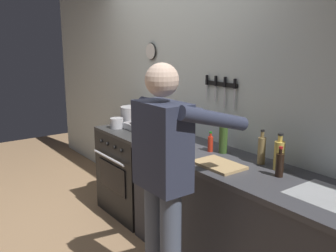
{
  "coord_description": "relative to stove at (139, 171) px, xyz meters",
  "views": [
    {
      "loc": [
        2.93,
        -0.95,
        1.79
      ],
      "look_at": [
        0.49,
        0.85,
        1.09
      ],
      "focal_mm": 39.55,
      "sensor_mm": 36.0,
      "label": 1
    }
  ],
  "objects": [
    {
      "name": "saucepan",
      "position": [
        -0.18,
        -0.14,
        0.5
      ],
      "size": [
        0.14,
        0.14,
        0.11
      ],
      "color": "#B7B7BC",
      "rests_on": "stove"
    },
    {
      "name": "cutting_board",
      "position": [
        1.32,
        -0.13,
        0.46
      ],
      "size": [
        0.36,
        0.24,
        0.02
      ],
      "primitive_type": "cube",
      "color": "tan",
      "rests_on": "counter_block"
    },
    {
      "name": "bottle_soy_sauce",
      "position": [
        1.71,
        0.05,
        0.54
      ],
      "size": [
        0.05,
        0.05,
        0.21
      ],
      "color": "black",
      "rests_on": "counter_block"
    },
    {
      "name": "stove",
      "position": [
        0.0,
        0.0,
        0.0
      ],
      "size": [
        0.76,
        0.67,
        0.9
      ],
      "color": "black",
      "rests_on": "ground"
    },
    {
      "name": "ground_plane",
      "position": [
        0.22,
        -0.99,
        -0.45
      ],
      "size": [
        8.0,
        8.0,
        0.0
      ],
      "primitive_type": "plane",
      "color": "#937251"
    },
    {
      "name": "stock_pot",
      "position": [
        -0.22,
        0.08,
        0.55
      ],
      "size": [
        0.26,
        0.26,
        0.2
      ],
      "color": "#B7B7BC",
      "rests_on": "stove"
    },
    {
      "name": "counter_block",
      "position": [
        1.43,
        0.0,
        0.01
      ],
      "size": [
        2.03,
        0.65,
        0.9
      ],
      "color": "#38383D",
      "rests_on": "ground"
    },
    {
      "name": "person_cook",
      "position": [
        1.33,
        -0.61,
        0.5
      ],
      "size": [
        0.51,
        0.63,
        1.66
      ],
      "rotation": [
        0.0,
        0.0,
        1.55
      ],
      "color": "#4C566B",
      "rests_on": "ground"
    },
    {
      "name": "wall_back",
      "position": [
        0.22,
        0.36,
        0.85
      ],
      "size": [
        6.0,
        0.13,
        2.6
      ],
      "color": "silver",
      "rests_on": "ground"
    },
    {
      "name": "bottle_vinegar",
      "position": [
        1.47,
        0.16,
        0.56
      ],
      "size": [
        0.06,
        0.06,
        0.26
      ],
      "color": "#997F4C",
      "rests_on": "counter_block"
    },
    {
      "name": "bottle_hot_sauce",
      "position": [
        1.01,
        0.07,
        0.52
      ],
      "size": [
        0.04,
        0.04,
        0.17
      ],
      "color": "red",
      "rests_on": "counter_block"
    },
    {
      "name": "bottle_olive_oil",
      "position": [
        1.1,
        0.13,
        0.57
      ],
      "size": [
        0.07,
        0.07,
        0.29
      ],
      "color": "#385623",
      "rests_on": "counter_block"
    },
    {
      "name": "roasting_pan",
      "position": [
        0.05,
        0.02,
        0.53
      ],
      "size": [
        0.35,
        0.26,
        0.19
      ],
      "color": "#B7B7BC",
      "rests_on": "stove"
    },
    {
      "name": "bottle_cooking_oil",
      "position": [
        1.62,
        0.16,
        0.56
      ],
      "size": [
        0.07,
        0.07,
        0.26
      ],
      "color": "gold",
      "rests_on": "counter_block"
    }
  ]
}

